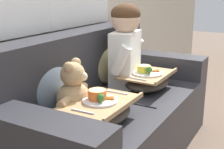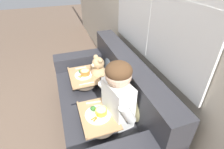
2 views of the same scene
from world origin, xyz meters
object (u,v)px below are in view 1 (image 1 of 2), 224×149
Objects in this scene: child_figure at (126,42)px; lap_tray_child at (147,80)px; teddy_bear at (74,92)px; lap_tray_teddy at (100,110)px; couch at (105,114)px; throw_pillow_behind_child at (107,60)px; throw_pillow_behind_teddy at (51,81)px.

lap_tray_child is (-0.00, -0.19, -0.29)m from child_figure.
lap_tray_teddy is at bearing -90.37° from teddy_bear.
couch is 0.50m from throw_pillow_behind_child.
child_figure reaches higher than throw_pillow_behind_teddy.
couch is 2.82× the size of child_figure.
child_figure is 0.77m from lap_tray_teddy.
throw_pillow_behind_child is at bearing 27.78° from lap_tray_teddy.
teddy_bear reaches higher than lap_tray_child.
throw_pillow_behind_teddy is at bearing 90.38° from teddy_bear.
lap_tray_child is 0.97× the size of lap_tray_teddy.
teddy_bear is (-0.69, -0.00, -0.21)m from child_figure.
teddy_bear is at bearing -165.84° from throw_pillow_behind_child.
teddy_bear is at bearing -179.70° from child_figure.
throw_pillow_behind_child is 0.65× the size of child_figure.
lap_tray_teddy is at bearing -179.99° from lap_tray_child.
lap_tray_teddy is (-0.69, -0.00, -0.00)m from lap_tray_child.
couch is at bearing -28.80° from throw_pillow_behind_teddy.
lap_tray_teddy is at bearing -152.22° from throw_pillow_behind_child.
lap_tray_teddy is at bearing -90.01° from throw_pillow_behind_teddy.
throw_pillow_behind_teddy is 0.18m from teddy_bear.
couch is 4.04× the size of lap_tray_child.
teddy_bear is 0.81× the size of lap_tray_teddy.
couch is at bearing -176.79° from child_figure.
child_figure is 0.34m from lap_tray_child.
throw_pillow_behind_child is at bearing 0.00° from throw_pillow_behind_teddy.
throw_pillow_behind_teddy is at bearing 166.14° from child_figure.
throw_pillow_behind_teddy is at bearing 151.20° from couch.
throw_pillow_behind_teddy is 0.38m from lap_tray_teddy.
throw_pillow_behind_child reaches higher than throw_pillow_behind_teddy.
teddy_bear is (0.00, -0.17, -0.04)m from throw_pillow_behind_teddy.
couch is 0.43m from lap_tray_teddy.
lap_tray_teddy is at bearing -153.26° from couch.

